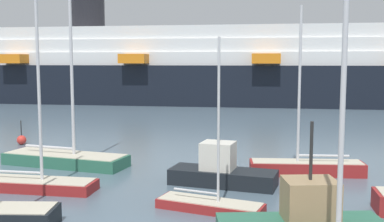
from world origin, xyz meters
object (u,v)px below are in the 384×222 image
object	(u,v)px
cruise_ship	(205,68)
sailboat_4	(210,203)
sailboat_5	(66,156)
channel_buoy_0	(22,140)
fishing_boat_0	(304,220)
sailboat_6	(306,166)
sailboat_3	(33,181)
fishing_boat_3	(222,171)

from	to	relation	value
cruise_ship	sailboat_4	bearing A→B (deg)	-82.03
sailboat_4	sailboat_5	size ratio (longest dim) A/B	0.53
channel_buoy_0	cruise_ship	distance (m)	37.14
fishing_boat_0	channel_buoy_0	world-z (taller)	fishing_boat_0
channel_buoy_0	fishing_boat_0	bearing A→B (deg)	-36.03
sailboat_6	channel_buoy_0	distance (m)	20.42
fishing_boat_0	cruise_ship	distance (m)	52.12
sailboat_3	channel_buoy_0	xyz separation A→B (m)	(-7.23, 10.54, -0.06)
sailboat_5	sailboat_3	bearing A→B (deg)	-72.53
sailboat_6	channel_buoy_0	xyz separation A→B (m)	(-19.83, 4.86, -0.14)
sailboat_3	sailboat_6	size ratio (longest dim) A/B	0.98
sailboat_4	cruise_ship	world-z (taller)	cruise_ship
fishing_boat_3	cruise_ship	bearing A→B (deg)	-71.76
sailboat_3	fishing_boat_3	distance (m)	8.92
channel_buoy_0	cruise_ship	xyz separation A→B (m)	(6.75, 36.23, 4.61)
fishing_boat_3	channel_buoy_0	size ratio (longest dim) A/B	3.05
sailboat_4	cruise_ship	bearing A→B (deg)	112.73
sailboat_3	sailboat_5	size ratio (longest dim) A/B	0.66
sailboat_6	channel_buoy_0	size ratio (longest dim) A/B	5.07
sailboat_6	cruise_ship	world-z (taller)	cruise_ship
channel_buoy_0	cruise_ship	world-z (taller)	cruise_ship
sailboat_4	fishing_boat_3	xyz separation A→B (m)	(-0.12, 3.95, 0.37)
sailboat_4	sailboat_5	distance (m)	11.38
fishing_boat_0	sailboat_3	bearing A→B (deg)	149.29
cruise_ship	fishing_boat_0	bearing A→B (deg)	-78.62
fishing_boat_3	sailboat_4	bearing A→B (deg)	98.46
sailboat_6	cruise_ship	size ratio (longest dim) A/B	0.09
sailboat_3	sailboat_6	world-z (taller)	sailboat_6
sailboat_6	cruise_ship	xyz separation A→B (m)	(-13.08, 41.10, 4.47)
sailboat_5	cruise_ship	distance (m)	42.01
cruise_ship	fishing_boat_3	bearing A→B (deg)	-81.24
sailboat_5	sailboat_6	bearing A→B (deg)	9.96
sailboat_5	cruise_ship	xyz separation A→B (m)	(0.44, 41.77, 4.38)
sailboat_3	channel_buoy_0	bearing A→B (deg)	122.28
sailboat_3	sailboat_4	size ratio (longest dim) A/B	1.25
sailboat_3	sailboat_5	world-z (taller)	sailboat_5
sailboat_3	channel_buoy_0	world-z (taller)	sailboat_3
sailboat_5	sailboat_6	xyz separation A→B (m)	(13.52, 0.68, -0.09)
fishing_boat_0	channel_buoy_0	xyz separation A→B (m)	(-19.44, 14.14, -0.34)
fishing_boat_3	cruise_ship	distance (m)	45.16
sailboat_6	fishing_boat_0	world-z (taller)	sailboat_6
fishing_boat_0	cruise_ship	bearing A→B (deg)	89.84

